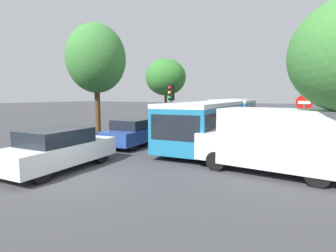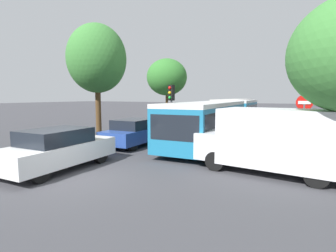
# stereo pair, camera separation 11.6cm
# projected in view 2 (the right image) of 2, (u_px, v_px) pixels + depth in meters

# --- Properties ---
(ground_plane) EXTENTS (200.00, 200.00, 0.00)m
(ground_plane) POSITION_uv_depth(u_px,v_px,m) (75.00, 180.00, 8.64)
(ground_plane) COLOR #3D3D42
(articulated_bus) EXTENTS (3.34, 16.41, 2.42)m
(articulated_bus) POSITION_uv_depth(u_px,v_px,m) (223.00, 116.00, 17.78)
(articulated_bus) COLOR teal
(articulated_bus) RESTS_ON ground
(city_bus_rear) EXTENTS (2.59, 11.08, 2.38)m
(city_bus_rear) POSITION_uv_depth(u_px,v_px,m) (234.00, 107.00, 32.17)
(city_bus_rear) COLOR red
(city_bus_rear) RESTS_ON ground
(queued_car_white) EXTENTS (2.04, 4.50, 1.54)m
(queued_car_white) POSITION_uv_depth(u_px,v_px,m) (58.00, 149.00, 9.85)
(queued_car_white) COLOR white
(queued_car_white) RESTS_ON ground
(queued_car_blue) EXTENTS (1.96, 4.33, 1.48)m
(queued_car_blue) POSITION_uv_depth(u_px,v_px,m) (135.00, 132.00, 14.66)
(queued_car_blue) COLOR #284799
(queued_car_blue) RESTS_ON ground
(queued_car_tan) EXTENTS (1.78, 3.94, 1.35)m
(queued_car_tan) POSITION_uv_depth(u_px,v_px,m) (188.00, 124.00, 19.86)
(queued_car_tan) COLOR tan
(queued_car_tan) RESTS_ON ground
(white_van) EXTENTS (5.16, 2.40, 2.31)m
(white_van) POSITION_uv_depth(u_px,v_px,m) (274.00, 139.00, 9.27)
(white_van) COLOR silver
(white_van) RESTS_ON ground
(traffic_light) EXTENTS (0.37, 0.39, 3.40)m
(traffic_light) POSITION_uv_depth(u_px,v_px,m) (171.00, 101.00, 15.30)
(traffic_light) COLOR #56595E
(traffic_light) RESTS_ON ground
(no_entry_sign) EXTENTS (0.70, 0.08, 2.82)m
(no_entry_sign) POSITION_uv_depth(u_px,v_px,m) (304.00, 116.00, 11.71)
(no_entry_sign) COLOR #56595E
(no_entry_sign) RESTS_ON ground
(tree_left_mid) EXTENTS (3.97, 3.97, 7.57)m
(tree_left_mid) POSITION_uv_depth(u_px,v_px,m) (97.00, 59.00, 17.63)
(tree_left_mid) COLOR #51381E
(tree_left_mid) RESTS_ON ground
(tree_left_far) EXTENTS (4.16, 4.16, 6.60)m
(tree_left_far) POSITION_uv_depth(u_px,v_px,m) (167.00, 77.00, 27.06)
(tree_left_far) COLOR #51381E
(tree_left_far) RESTS_ON ground
(tree_right_far) EXTENTS (4.20, 4.20, 7.40)m
(tree_right_far) POSITION_uv_depth(u_px,v_px,m) (330.00, 77.00, 27.17)
(tree_right_far) COLOR #51381E
(tree_right_far) RESTS_ON ground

